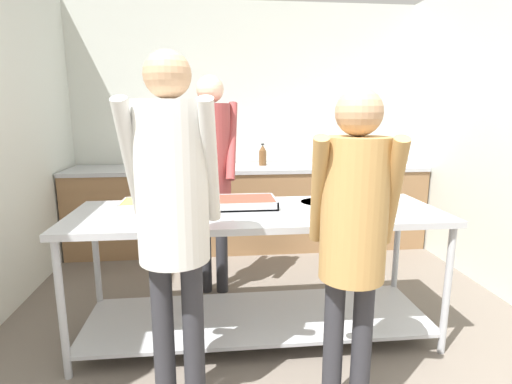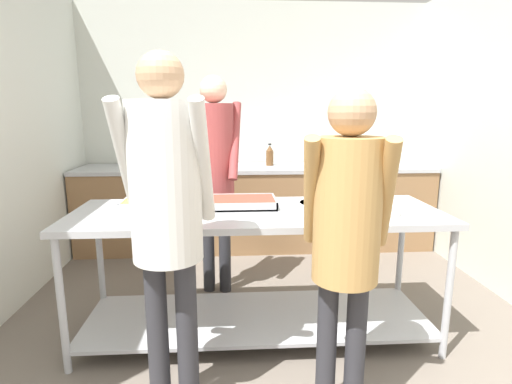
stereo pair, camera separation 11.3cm
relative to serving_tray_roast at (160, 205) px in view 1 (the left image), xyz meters
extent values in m
cube|color=silver|center=(0.74, 2.04, 0.43)|extent=(3.93, 0.06, 2.65)
cube|color=olive|center=(0.74, 1.67, -0.46)|extent=(3.77, 0.62, 0.86)
cube|color=#ADAFB5|center=(0.74, 1.67, -0.01)|extent=(3.77, 0.65, 0.04)
cube|color=black|center=(1.30, 1.67, 0.00)|extent=(0.42, 0.39, 0.02)
cube|color=#ADAFB5|center=(0.63, -0.12, -0.05)|extent=(2.35, 0.79, 0.04)
cube|color=#ADAFB5|center=(0.63, -0.12, -0.77)|extent=(2.27, 0.71, 0.02)
cylinder|color=#ADAFB5|center=(-0.49, -0.46, -0.48)|extent=(0.04, 0.04, 0.83)
cylinder|color=#ADAFB5|center=(1.75, -0.46, -0.48)|extent=(0.04, 0.04, 0.83)
cylinder|color=#ADAFB5|center=(-0.49, 0.22, -0.48)|extent=(0.04, 0.04, 0.83)
cylinder|color=#ADAFB5|center=(1.75, 0.22, -0.48)|extent=(0.04, 0.04, 0.83)
cube|color=#ADAFB5|center=(0.00, 0.00, -0.02)|extent=(0.49, 0.27, 0.01)
cube|color=gold|center=(0.00, 0.00, 0.01)|extent=(0.46, 0.24, 0.04)
cube|color=#ADAFB5|center=(0.00, -0.13, 0.00)|extent=(0.49, 0.01, 0.05)
cube|color=#ADAFB5|center=(0.00, 0.13, 0.00)|extent=(0.49, 0.01, 0.05)
cube|color=#ADAFB5|center=(-0.24, 0.00, 0.00)|extent=(0.01, 0.27, 0.05)
cube|color=#ADAFB5|center=(0.24, 0.00, 0.00)|extent=(0.01, 0.27, 0.05)
cube|color=#ADAFB5|center=(0.52, 0.00, -0.02)|extent=(0.48, 0.31, 0.01)
cube|color=#B23D2D|center=(0.52, 0.00, 0.01)|extent=(0.46, 0.29, 0.04)
cube|color=#ADAFB5|center=(0.52, -0.15, 0.00)|extent=(0.48, 0.01, 0.05)
cube|color=#ADAFB5|center=(0.52, 0.15, 0.00)|extent=(0.48, 0.01, 0.05)
cube|color=#ADAFB5|center=(0.28, 0.00, 0.00)|extent=(0.01, 0.31, 0.05)
cube|color=#ADAFB5|center=(0.76, 0.00, 0.00)|extent=(0.01, 0.31, 0.05)
cylinder|color=#ADAFB5|center=(1.00, -0.24, 0.01)|extent=(0.27, 0.27, 0.08)
cylinder|color=brown|center=(1.00, -0.24, 0.04)|extent=(0.23, 0.23, 0.01)
cylinder|color=black|center=(1.20, -0.24, 0.04)|extent=(0.14, 0.02, 0.02)
cylinder|color=white|center=(1.37, -0.26, -0.02)|extent=(0.26, 0.26, 0.01)
cylinder|color=white|center=(1.37, -0.26, -0.01)|extent=(0.26, 0.26, 0.01)
cylinder|color=white|center=(1.37, -0.26, 0.00)|extent=(0.26, 0.26, 0.01)
cylinder|color=white|center=(1.37, -0.26, 0.02)|extent=(0.26, 0.26, 0.01)
cylinder|color=white|center=(1.37, -0.26, 0.03)|extent=(0.25, 0.25, 0.01)
cylinder|color=white|center=(1.37, -0.26, 0.04)|extent=(0.25, 0.25, 0.01)
cylinder|color=#2D2D33|center=(0.92, -0.85, -0.53)|extent=(0.10, 0.10, 0.72)
cylinder|color=#2D2D33|center=(1.06, -0.88, -0.53)|extent=(0.10, 0.10, 0.72)
cylinder|color=tan|center=(0.83, -0.83, 0.24)|extent=(0.14, 0.31, 0.54)
cylinder|color=tan|center=(1.15, -0.90, 0.24)|extent=(0.14, 0.31, 0.54)
cylinder|color=tan|center=(0.99, -0.87, 0.16)|extent=(0.31, 0.31, 0.66)
sphere|color=tan|center=(0.99, -0.87, 0.60)|extent=(0.21, 0.21, 0.21)
cylinder|color=#2D2D33|center=(0.09, -0.75, -0.49)|extent=(0.11, 0.11, 0.80)
cylinder|color=#2D2D33|center=(0.24, -0.76, -0.49)|extent=(0.11, 0.11, 0.80)
cylinder|color=silver|center=(-0.01, -0.74, 0.37)|extent=(0.10, 0.33, 0.60)
cylinder|color=silver|center=(0.34, -0.77, 0.37)|extent=(0.10, 0.33, 0.60)
cylinder|color=silver|center=(0.16, -0.76, 0.28)|extent=(0.33, 0.33, 0.74)
sphere|color=tan|center=(0.16, -0.76, 0.76)|extent=(0.21, 0.21, 0.21)
cylinder|color=#2D2D33|center=(0.41, 0.56, -0.49)|extent=(0.10, 0.10, 0.80)
cylinder|color=#2D2D33|center=(0.27, 0.58, -0.49)|extent=(0.10, 0.10, 0.80)
cylinder|color=#993D3D|center=(0.50, 0.54, 0.37)|extent=(0.12, 0.34, 0.60)
cylinder|color=#993D3D|center=(0.18, 0.59, 0.37)|extent=(0.12, 0.34, 0.60)
cylinder|color=#993D3D|center=(0.34, 0.57, 0.28)|extent=(0.30, 0.30, 0.74)
sphere|color=beige|center=(0.34, 0.57, 0.76)|extent=(0.21, 0.21, 0.21)
cylinder|color=brown|center=(0.89, 1.73, 0.09)|extent=(0.08, 0.08, 0.16)
cone|color=brown|center=(0.89, 1.73, 0.20)|extent=(0.07, 0.07, 0.06)
cylinder|color=black|center=(0.89, 1.73, 0.24)|extent=(0.03, 0.03, 0.02)
camera|label=1|loc=(0.35, -2.58, 0.61)|focal=28.00mm
camera|label=2|loc=(0.46, -2.59, 0.61)|focal=28.00mm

